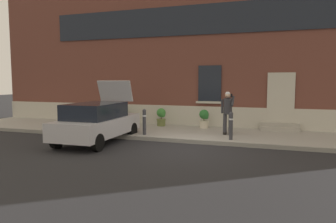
{
  "coord_description": "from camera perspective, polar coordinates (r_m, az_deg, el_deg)",
  "views": [
    {
      "loc": [
        3.02,
        -10.31,
        2.33
      ],
      "look_at": [
        -1.08,
        1.6,
        1.1
      ],
      "focal_mm": 33.8,
      "sensor_mm": 36.0,
      "label": 1
    }
  ],
  "objects": [
    {
      "name": "building_facade",
      "position": [
        15.95,
        8.16,
        10.55
      ],
      "size": [
        24.0,
        1.52,
        7.5
      ],
      "color": "brown",
      "rests_on": "ground"
    },
    {
      "name": "bollard_near_person",
      "position": [
        11.87,
        11.29,
        -2.36
      ],
      "size": [
        0.15,
        0.15,
        1.04
      ],
      "color": "#333338",
      "rests_on": "sidewalk"
    },
    {
      "name": "ground_plane",
      "position": [
        10.99,
        2.61,
        -6.66
      ],
      "size": [
        80.0,
        80.0,
        0.0
      ],
      "primitive_type": "plane",
      "color": "#232326"
    },
    {
      "name": "bollard_far_left",
      "position": [
        12.8,
        -4.29,
        -1.7
      ],
      "size": [
        0.15,
        0.15,
        1.04
      ],
      "color": "#333338",
      "rests_on": "sidewalk"
    },
    {
      "name": "planter_charcoal",
      "position": [
        16.23,
        -8.0,
        -0.58
      ],
      "size": [
        0.44,
        0.44,
        0.86
      ],
      "color": "#2D2D30",
      "rests_on": "sidewalk"
    },
    {
      "name": "planter_olive",
      "position": [
        15.25,
        -1.21,
        -0.92
      ],
      "size": [
        0.44,
        0.44,
        0.86
      ],
      "color": "#606B38",
      "rests_on": "sidewalk"
    },
    {
      "name": "hatchback_car_silver",
      "position": [
        12.2,
        -12.61,
        -1.76
      ],
      "size": [
        1.87,
        4.11,
        2.34
      ],
      "color": "#B7B7BF",
      "rests_on": "ground"
    },
    {
      "name": "entrance_stoop",
      "position": [
        14.79,
        19.51,
        -2.7
      ],
      "size": [
        1.64,
        0.64,
        0.32
      ],
      "color": "#9E998E",
      "rests_on": "sidewalk"
    },
    {
      "name": "person_on_phone",
      "position": [
        12.89,
        10.72,
        0.23
      ],
      "size": [
        0.51,
        0.49,
        1.75
      ],
      "rotation": [
        0.0,
        0.0,
        -0.02
      ],
      "color": "#2D2D33",
      "rests_on": "sidewalk"
    },
    {
      "name": "planter_cream",
      "position": [
        14.64,
        6.53,
        -1.23
      ],
      "size": [
        0.44,
        0.44,
        0.86
      ],
      "color": "beige",
      "rests_on": "sidewalk"
    },
    {
      "name": "curb_edge",
      "position": [
        11.86,
        3.9,
        -5.39
      ],
      "size": [
        24.0,
        0.12,
        0.15
      ],
      "primitive_type": "cube",
      "color": "gray",
      "rests_on": "ground"
    },
    {
      "name": "sidewalk",
      "position": [
        13.64,
        5.94,
        -3.97
      ],
      "size": [
        24.0,
        3.6,
        0.15
      ],
      "primitive_type": "cube",
      "color": "#99968E",
      "rests_on": "ground"
    }
  ]
}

